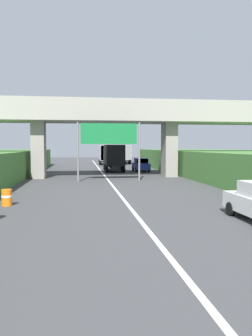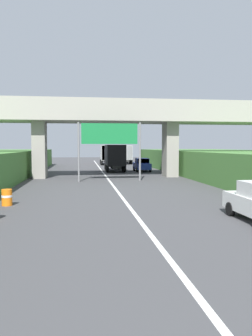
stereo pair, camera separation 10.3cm
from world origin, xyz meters
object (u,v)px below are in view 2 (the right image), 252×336
truck_silver (124,153)px  truck_black (114,156)px  truck_red (107,154)px  car_blue (142,165)px  overhead_highway_sign (110,138)px  construction_barrel_4 (7,197)px

truck_silver → truck_black: (-3.54, -18.35, 0.00)m
truck_red → car_blue: truck_red is taller
truck_black → car_blue: size_ratio=1.78×
truck_black → truck_silver: bearing=79.1°
overhead_highway_sign → car_blue: overhead_highway_sign is taller
truck_red → car_blue: bearing=-79.0°
car_blue → construction_barrel_4: (-11.71, -23.44, -0.40)m
truck_silver → truck_black: size_ratio=1.00×
overhead_highway_sign → truck_silver: size_ratio=0.81×
truck_black → car_blue: bearing=-16.8°
truck_black → car_blue: 3.80m
truck_black → construction_barrel_4: size_ratio=8.11×
overhead_highway_sign → truck_silver: 31.45m
truck_silver → truck_red: same height
truck_black → car_blue: (3.49, -1.05, -1.08)m
truck_silver → truck_black: same height
truck_black → car_blue: truck_black is taller
overhead_highway_sign → truck_red: bearing=86.4°
car_blue → construction_barrel_4: car_blue is taller
truck_red → construction_barrel_4: size_ratio=8.11×
overhead_highway_sign → construction_barrel_4: bearing=-119.0°
truck_silver → car_blue: bearing=-90.2°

